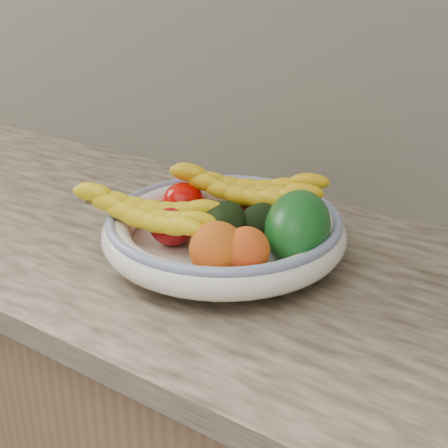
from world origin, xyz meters
TOP-DOWN VIEW (x-y plane):
  - fruit_bowl at (0.00, 1.66)m, footprint 0.39×0.39m
  - clementine_back_left at (-0.02, 1.75)m, footprint 0.06×0.06m
  - clementine_back_right at (0.04, 1.78)m, footprint 0.06×0.06m
  - tomato_left at (-0.11, 1.69)m, footprint 0.08×0.08m
  - tomato_near_left at (-0.07, 1.61)m, footprint 0.09×0.09m
  - avocado_center at (0.01, 1.64)m, footprint 0.12×0.13m
  - avocado_right at (0.06, 1.69)m, footprint 0.11×0.12m
  - green_mango at (0.12, 1.68)m, footprint 0.18×0.19m
  - peach_front at (0.05, 1.57)m, footprint 0.11×0.11m
  - peach_right at (0.09, 1.59)m, footprint 0.09×0.09m
  - banana_bunch_back at (-0.01, 1.73)m, footprint 0.30×0.16m
  - banana_bunch_front at (-0.09, 1.58)m, footprint 0.27×0.16m

SIDE VIEW (x-z plane):
  - fruit_bowl at x=0.00m, z-range 0.91..0.99m
  - clementine_back_left at x=-0.02m, z-range 0.93..0.98m
  - clementine_back_right at x=0.04m, z-range 0.93..0.98m
  - tomato_left at x=-0.11m, z-range 0.93..1.00m
  - tomato_near_left at x=-0.07m, z-range 0.93..1.00m
  - avocado_center at x=0.01m, z-range 0.93..1.00m
  - avocado_right at x=0.06m, z-range 0.93..1.00m
  - peach_front at x=0.05m, z-range 0.92..1.01m
  - peach_right at x=0.09m, z-range 0.93..1.00m
  - green_mango at x=0.12m, z-range 0.91..1.04m
  - banana_bunch_front at x=-0.09m, z-range 0.95..1.02m
  - banana_bunch_back at x=-0.01m, z-range 0.95..1.03m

